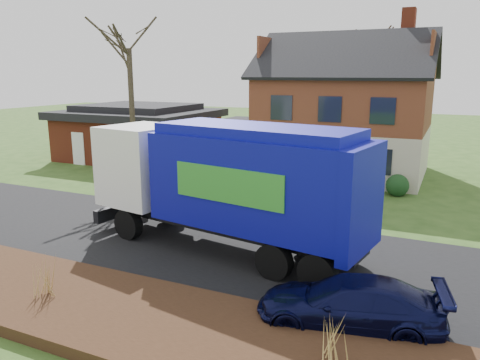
% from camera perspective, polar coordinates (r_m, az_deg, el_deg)
% --- Properties ---
extents(ground, '(120.00, 120.00, 0.00)m').
position_cam_1_polar(ground, '(16.57, -5.39, -7.63)').
color(ground, '#2A4818').
rests_on(ground, ground).
extents(road, '(80.00, 7.00, 0.02)m').
position_cam_1_polar(road, '(16.57, -5.39, -7.60)').
color(road, black).
rests_on(road, ground).
extents(mulch_verge, '(80.00, 3.50, 0.30)m').
position_cam_1_polar(mulch_verge, '(12.61, -17.92, -14.38)').
color(mulch_verge, black).
rests_on(mulch_verge, ground).
extents(main_house, '(12.95, 8.95, 9.26)m').
position_cam_1_polar(main_house, '(28.08, 11.72, 9.05)').
color(main_house, beige).
rests_on(main_house, ground).
extents(ranch_house, '(9.80, 8.20, 3.70)m').
position_cam_1_polar(ranch_house, '(33.26, -12.21, 5.76)').
color(ranch_house, maroon).
rests_on(ranch_house, ground).
extents(garbage_truck, '(10.21, 4.22, 4.25)m').
position_cam_1_polar(garbage_truck, '(15.13, -1.37, 0.11)').
color(garbage_truck, black).
rests_on(garbage_truck, ground).
extents(silver_sedan, '(4.67, 2.62, 1.46)m').
position_cam_1_polar(silver_sedan, '(21.27, -3.18, -0.89)').
color(silver_sedan, '#94979B').
rests_on(silver_sedan, ground).
extents(navy_wagon, '(4.52, 2.56, 1.23)m').
position_cam_1_polar(navy_wagon, '(11.40, 13.16, -14.52)').
color(navy_wagon, black).
rests_on(navy_wagon, ground).
extents(tree_front_west, '(3.32, 3.32, 9.86)m').
position_cam_1_polar(tree_front_west, '(26.79, -13.52, 17.56)').
color(tree_front_west, '#3B3223').
rests_on(tree_front_west, ground).
extents(tree_back, '(3.33, 3.33, 10.55)m').
position_cam_1_polar(tree_back, '(37.08, 15.64, 17.11)').
color(tree_back, '#392A22').
rests_on(tree_back, ground).
extents(grass_clump_mid, '(0.37, 0.30, 1.03)m').
position_cam_1_polar(grass_clump_mid, '(12.95, -22.71, -10.81)').
color(grass_clump_mid, '#AE894D').
rests_on(grass_clump_mid, mulch_verge).
extents(grass_clump_east, '(0.36, 0.29, 0.90)m').
position_cam_1_polar(grass_clump_east, '(9.78, 11.31, -18.51)').
color(grass_clump_east, tan).
rests_on(grass_clump_east, mulch_verge).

